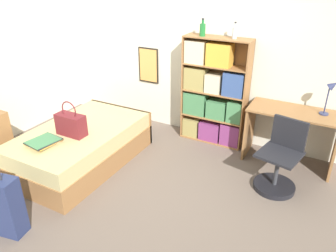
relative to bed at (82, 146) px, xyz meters
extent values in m
plane|color=#66564C|center=(0.80, -0.02, -0.25)|extent=(14.00, 14.00, 0.00)
cube|color=beige|center=(0.80, 1.60, 1.05)|extent=(10.00, 0.06, 2.60)
cube|color=black|center=(0.11, 1.56, 0.72)|extent=(0.35, 0.02, 0.56)
cube|color=#DB994C|center=(0.11, 1.55, 0.72)|extent=(0.31, 0.01, 0.52)
cube|color=olive|center=(0.00, -0.02, -0.10)|extent=(1.09, 1.82, 0.29)
cube|color=tan|center=(0.00, -0.02, 0.15)|extent=(1.06, 1.79, 0.21)
cube|color=olive|center=(0.00, 0.87, 0.00)|extent=(1.09, 0.04, 0.50)
cube|color=maroon|center=(0.03, -0.17, 0.39)|extent=(0.38, 0.17, 0.27)
torus|color=maroon|center=(0.03, -0.17, 0.59)|extent=(0.22, 0.02, 0.22)
cube|color=silver|center=(-0.08, -0.51, 0.26)|extent=(0.25, 0.31, 0.02)
cube|color=silver|center=(-0.08, -0.53, 0.28)|extent=(0.24, 0.29, 0.02)
cube|color=gold|center=(-0.08, -0.52, 0.29)|extent=(0.32, 0.36, 0.01)
cube|color=#232328|center=(-0.08, -0.53, 0.30)|extent=(0.33, 0.38, 0.01)
cube|color=#427A4C|center=(-0.08, -0.54, 0.31)|extent=(0.32, 0.37, 0.01)
cylinder|color=#2D2D33|center=(0.29, -1.35, 0.45)|extent=(0.01, 0.01, 0.12)
cube|color=olive|center=(0.84, 1.41, 0.53)|extent=(0.02, 0.28, 1.55)
cube|color=olive|center=(1.76, 1.41, 0.53)|extent=(0.02, 0.28, 1.55)
cube|color=olive|center=(1.30, 1.55, 0.53)|extent=(0.94, 0.01, 1.55)
cube|color=olive|center=(1.30, 1.41, -0.24)|extent=(0.90, 0.28, 0.02)
cube|color=olive|center=(1.30, 1.41, 0.14)|extent=(0.90, 0.28, 0.02)
cube|color=olive|center=(1.30, 1.41, 0.53)|extent=(0.90, 0.28, 0.02)
cube|color=olive|center=(1.30, 1.41, 0.91)|extent=(0.90, 0.28, 0.02)
cube|color=olive|center=(1.30, 1.41, 1.29)|extent=(0.90, 0.28, 0.02)
cube|color=#99894C|center=(0.98, 1.40, -0.09)|extent=(0.24, 0.21, 0.28)
cube|color=#7A336B|center=(1.28, 1.40, -0.09)|extent=(0.31, 0.21, 0.28)
cube|color=#7A336B|center=(1.60, 1.40, -0.07)|extent=(0.28, 0.21, 0.32)
cube|color=#427A4C|center=(1.03, 1.40, 0.31)|extent=(0.33, 0.21, 0.33)
cube|color=#427A4C|center=(1.37, 1.40, 0.28)|extent=(0.29, 0.21, 0.26)
cube|color=#427A4C|center=(1.64, 1.40, 0.30)|extent=(0.21, 0.21, 0.30)
cube|color=#99894C|center=(1.01, 1.40, 0.70)|extent=(0.31, 0.21, 0.32)
cube|color=beige|center=(1.29, 1.40, 0.67)|extent=(0.22, 0.21, 0.26)
cube|color=#334C84|center=(1.59, 1.40, 0.70)|extent=(0.29, 0.21, 0.33)
cube|color=beige|center=(1.00, 1.40, 1.08)|extent=(0.29, 0.21, 0.31)
cube|color=gold|center=(1.35, 1.40, 1.08)|extent=(0.33, 0.21, 0.31)
cylinder|color=#1E6B2D|center=(1.09, 1.37, 1.38)|extent=(0.08, 0.08, 0.16)
cylinder|color=#1E6B2D|center=(1.09, 1.37, 1.49)|extent=(0.03, 0.03, 0.05)
cylinder|color=#232328|center=(1.09, 1.37, 1.52)|extent=(0.04, 0.04, 0.02)
cylinder|color=#B7BCC1|center=(1.52, 1.41, 1.38)|extent=(0.06, 0.06, 0.15)
cylinder|color=#B7BCC1|center=(1.52, 1.41, 1.47)|extent=(0.02, 0.02, 0.05)
cylinder|color=#232328|center=(1.52, 1.41, 1.51)|extent=(0.03, 0.03, 0.02)
cube|color=olive|center=(2.43, 1.29, 0.50)|extent=(1.13, 0.52, 0.02)
cube|color=olive|center=(1.88, 1.29, 0.12)|extent=(0.03, 0.48, 0.73)
cube|color=olive|center=(2.97, 1.29, 0.12)|extent=(0.03, 0.48, 0.73)
cylinder|color=navy|center=(2.76, 1.35, 0.52)|extent=(0.11, 0.11, 0.02)
cylinder|color=navy|center=(2.76, 1.35, 0.70)|extent=(0.02, 0.02, 0.34)
cone|color=navy|center=(2.79, 1.35, 0.90)|extent=(0.14, 0.09, 0.14)
cylinder|color=black|center=(2.41, 0.62, -0.22)|extent=(0.49, 0.49, 0.06)
cylinder|color=#333338|center=(2.41, 0.62, -0.02)|extent=(0.05, 0.05, 0.45)
cube|color=black|center=(2.41, 0.62, 0.22)|extent=(0.52, 0.52, 0.03)
cube|color=black|center=(2.46, 0.82, 0.42)|extent=(0.40, 0.12, 0.36)
camera|label=1|loc=(2.81, -2.81, 2.15)|focal=35.00mm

